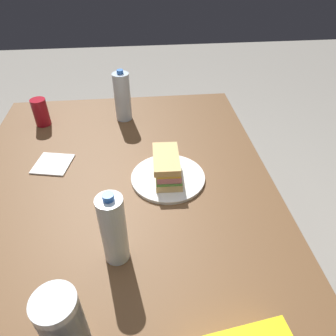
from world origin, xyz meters
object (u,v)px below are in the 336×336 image
object	(u,v)px
water_bottle_tall	(115,229)
water_bottle_spare	(122,97)
sandwich	(167,167)
soda_can_red	(41,112)
paper_plate	(168,178)
dining_table	(122,220)
plastic_cup_stack	(65,330)

from	to	relation	value
water_bottle_tall	water_bottle_spare	xyz separation A→B (m)	(0.76, -0.01, -0.00)
sandwich	soda_can_red	bearing A→B (deg)	50.25
paper_plate	soda_can_red	world-z (taller)	soda_can_red
dining_table	water_bottle_spare	bearing A→B (deg)	-1.50
paper_plate	water_bottle_spare	distance (m)	0.49
water_bottle_spare	paper_plate	bearing A→B (deg)	-160.72
sandwich	soda_can_red	xyz separation A→B (m)	(0.43, 0.52, 0.01)
sandwich	plastic_cup_stack	xyz separation A→B (m)	(-0.56, 0.26, 0.06)
paper_plate	soda_can_red	xyz separation A→B (m)	(0.44, 0.52, 0.05)
water_bottle_spare	water_bottle_tall	bearing A→B (deg)	179.18
sandwich	water_bottle_tall	xyz separation A→B (m)	(-0.32, 0.17, 0.06)
plastic_cup_stack	water_bottle_spare	xyz separation A→B (m)	(1.01, -0.10, -0.00)
paper_plate	sandwich	size ratio (longest dim) A/B	1.42
soda_can_red	sandwich	bearing A→B (deg)	-129.75
dining_table	plastic_cup_stack	size ratio (longest dim) A/B	6.96
sandwich	water_bottle_tall	bearing A→B (deg)	152.02
paper_plate	dining_table	bearing A→B (deg)	120.90
plastic_cup_stack	sandwich	bearing A→B (deg)	-24.58
dining_table	paper_plate	distance (m)	0.22
dining_table	soda_can_red	xyz separation A→B (m)	(0.54, 0.35, 0.15)
water_bottle_tall	plastic_cup_stack	distance (m)	0.26
soda_can_red	water_bottle_spare	size ratio (longest dim) A/B	0.52
sandwich	water_bottle_spare	bearing A→B (deg)	19.23
paper_plate	soda_can_red	bearing A→B (deg)	50.10
dining_table	plastic_cup_stack	distance (m)	0.50
dining_table	plastic_cup_stack	xyz separation A→B (m)	(-0.45, 0.08, 0.20)
dining_table	paper_plate	world-z (taller)	paper_plate
water_bottle_spare	sandwich	bearing A→B (deg)	-160.77
water_bottle_tall	water_bottle_spare	world-z (taller)	water_bottle_tall
sandwich	plastic_cup_stack	size ratio (longest dim) A/B	0.84
plastic_cup_stack	water_bottle_spare	bearing A→B (deg)	-5.63
water_bottle_tall	plastic_cup_stack	bearing A→B (deg)	160.10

